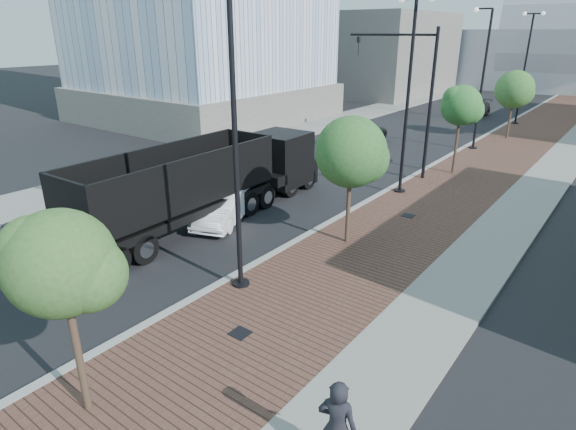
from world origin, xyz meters
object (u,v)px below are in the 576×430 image
Objects in this scene: dark_car_mid at (355,134)px; pedestrian at (337,428)px; dump_truck at (238,178)px; white_sedan at (225,206)px.

dark_car_mid is 28.42m from pedestrian.
dump_truck is 6.55× the size of pedestrian.
dump_truck is at bearing 91.33° from white_sedan.
dark_car_mid is (-2.54, 15.41, -0.75)m from dump_truck.
dump_truck is 1.93m from white_sedan.
pedestrian is at bearing -59.14° from white_sedan.
dark_car_mid is at bearing 97.69° from dump_truck.
dark_car_mid is at bearing -76.36° from pedestrian.
white_sedan is (0.71, -1.63, -0.74)m from dump_truck.
dump_truck reaches higher than pedestrian.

